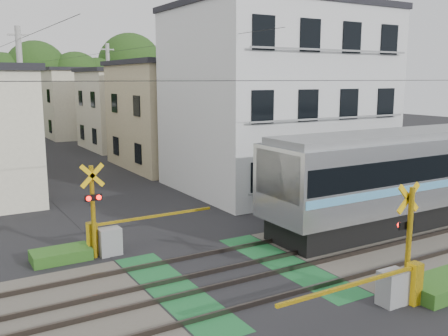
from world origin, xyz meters
TOP-DOWN VIEW (x-y plane):
  - ground at (0.00, 0.00)m, footprint 120.00×120.00m
  - track_bed at (0.00, 0.00)m, footprint 120.00×120.00m
  - crossing_signal_near at (2.59, -3.65)m, footprint 4.74×0.65m
  - crossing_signal_far at (-2.59, 3.65)m, footprint 4.74×0.65m
  - apartment_block at (8.50, 9.49)m, footprint 10.20×8.36m
  - houses_row at (0.25, 25.92)m, footprint 22.07×31.35m
  - tree_hill at (0.34, 48.45)m, footprint 40.00×11.76m
  - catenary at (6.00, 0.03)m, footprint 60.00×5.04m
  - utility_poles at (-1.05, 23.01)m, footprint 7.90×42.00m
  - pedestrian at (-0.87, 28.50)m, footprint 0.78×0.66m
  - weed_patches at (1.76, -0.09)m, footprint 10.25×8.80m

SIDE VIEW (x-z plane):
  - ground at x=0.00m, z-range 0.00..0.00m
  - track_bed at x=0.00m, z-range -0.03..0.11m
  - weed_patches at x=1.76m, z-range -0.02..0.38m
  - crossing_signal_near at x=2.59m, z-range -0.83..2.25m
  - crossing_signal_far at x=-2.59m, z-range -0.83..2.25m
  - pedestrian at x=-0.87m, z-range 0.00..1.82m
  - houses_row at x=0.25m, z-range -0.16..6.64m
  - catenary at x=6.00m, z-range 0.20..7.20m
  - utility_poles at x=-1.05m, z-range 0.08..8.08m
  - apartment_block at x=8.50m, z-range 0.01..9.31m
  - tree_hill at x=0.34m, z-range -0.65..10.44m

